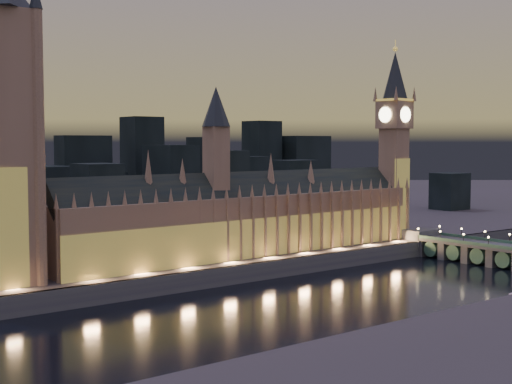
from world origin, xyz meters
TOP-DOWN VIEW (x-y plane):
  - ground_plane at (0.00, 0.00)m, footprint 2000.00×2000.00m
  - embankment_wall at (0.00, 41.00)m, footprint 2000.00×2.50m
  - palace_of_westminster at (6.65, 61.74)m, footprint 202.00×25.94m
  - elizabeth_tower at (108.00, 61.92)m, footprint 18.00×18.00m
  - westminster_bridge at (111.98, -3.45)m, footprint 19.10×113.00m
  - city_backdrop at (34.53, 246.71)m, footprint 468.38×215.63m

SIDE VIEW (x-z plane):
  - ground_plane at x=0.00m, z-range 0.00..0.00m
  - embankment_wall at x=0.00m, z-range 0.00..8.00m
  - westminster_bridge at x=111.98m, z-range -1.96..13.94m
  - palace_of_westminster at x=6.65m, z-range -12.63..65.37m
  - city_backdrop at x=34.53m, z-range -6.08..69.21m
  - elizabeth_tower at x=108.00m, z-range 14.30..123.60m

